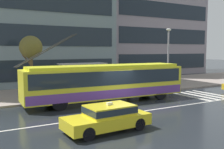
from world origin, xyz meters
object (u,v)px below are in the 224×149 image
pedestrian_at_shelter (99,75)px  trolleybus (107,82)px  bus_shelter (82,71)px  pedestrian_walking_past (130,72)px  taxi_oncoming_near (108,117)px  pedestrian_approaching_curb (61,78)px  street_tree_bare (31,48)px  street_lamp (168,53)px

pedestrian_at_shelter → trolleybus: bearing=-102.4°
bus_shelter → pedestrian_walking_past: bearing=3.5°
taxi_oncoming_near → pedestrian_at_shelter: pedestrian_at_shelter is taller
pedestrian_approaching_curb → pedestrian_walking_past: 7.68m
pedestrian_approaching_curb → taxi_oncoming_near: bearing=-93.5°
trolleybus → taxi_oncoming_near: bearing=-118.1°
pedestrian_approaching_curb → street_tree_bare: (-1.78, 2.12, 2.35)m
taxi_oncoming_near → pedestrian_at_shelter: bearing=65.9°
trolleybus → street_tree_bare: (-4.53, 4.68, 2.52)m
pedestrian_approaching_curb → street_lamp: street_lamp is taller
bus_shelter → street_lamp: size_ratio=0.70×
trolleybus → pedestrian_at_shelter: trolleybus is taller
pedestrian_approaching_curb → pedestrian_walking_past: size_ratio=0.98×
bus_shelter → pedestrian_approaching_curb: 2.67m
bus_shelter → pedestrian_walking_past: (5.20, 0.32, -0.31)m
pedestrian_at_shelter → pedestrian_walking_past: pedestrian_at_shelter is taller
trolleybus → pedestrian_walking_past: 6.32m
trolleybus → pedestrian_walking_past: bearing=41.1°
trolleybus → taxi_oncoming_near: (-3.30, -6.18, -0.85)m
bus_shelter → taxi_oncoming_near: bearing=-105.9°
pedestrian_approaching_curb → pedestrian_walking_past: pedestrian_walking_past is taller
taxi_oncoming_near → bus_shelter: (2.85, 10.02, 1.38)m
trolleybus → pedestrian_approaching_curb: trolleybus is taller
taxi_oncoming_near → street_lamp: bearing=36.6°
trolleybus → pedestrian_approaching_curb: bearing=137.1°
pedestrian_walking_past → taxi_oncoming_near: bearing=-127.9°
pedestrian_walking_past → pedestrian_approaching_curb: bearing=-168.1°
bus_shelter → street_lamp: bearing=-12.3°
pedestrian_at_shelter → pedestrian_approaching_curb: 3.28m
bus_shelter → pedestrian_walking_past: size_ratio=2.04×
street_tree_bare → pedestrian_approaching_curb: bearing=-50.1°
pedestrian_at_shelter → street_tree_bare: (-5.05, 2.35, 2.28)m
bus_shelter → street_tree_bare: (-4.09, 0.85, 2.00)m
taxi_oncoming_near → street_tree_bare: (-1.24, 10.87, 3.37)m
trolleybus → bus_shelter: 3.90m
pedestrian_at_shelter → street_tree_bare: bearing=155.1°
taxi_oncoming_near → street_lamp: street_lamp is taller
trolleybus → taxi_oncoming_near: size_ratio=2.98×
taxi_oncoming_near → pedestrian_walking_past: pedestrian_walking_past is taller
bus_shelter → pedestrian_approaching_curb: (-2.32, -1.27, -0.36)m
trolleybus → street_lamp: 8.32m
taxi_oncoming_near → bus_shelter: bearing=74.1°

